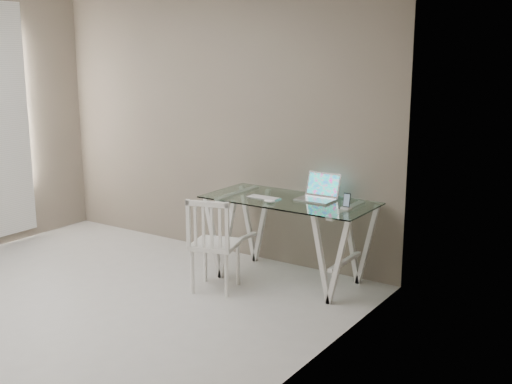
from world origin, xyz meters
TOP-DOWN VIEW (x-y plane):
  - room at (-0.06, 0.02)m, footprint 4.50×4.52m
  - desk at (1.10, 1.85)m, footprint 1.50×0.70m
  - chair at (0.70, 1.26)m, footprint 0.47×0.47m
  - laptop at (1.30, 2.00)m, footprint 0.32×0.29m
  - keyboard at (0.88, 1.76)m, footprint 0.30×0.13m
  - mouse at (1.02, 1.65)m, footprint 0.11×0.06m
  - phone_dock at (1.66, 1.82)m, footprint 0.07×0.07m

SIDE VIEW (x-z plane):
  - desk at x=1.10m, z-range 0.01..0.76m
  - chair at x=0.70m, z-range 0.04..0.87m
  - keyboard at x=0.88m, z-range 0.75..0.75m
  - mouse at x=1.02m, z-range 0.75..0.78m
  - phone_dock at x=1.66m, z-range 0.72..0.85m
  - laptop at x=1.30m, z-range 0.69..0.91m
  - room at x=-0.06m, z-range 0.36..3.07m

